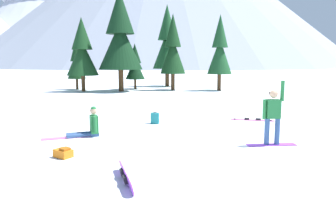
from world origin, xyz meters
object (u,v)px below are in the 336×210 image
loose_snowboard_near_right (125,176)px  pine_tree_broad (135,64)px  pine_tree_slender (173,49)px  pine_tree_leaning (120,36)px  snowboarder_midground (89,126)px  backpack_orange (63,153)px  loose_snowboard_far_spare (253,120)px  snowboarder_foreground (273,115)px  pine_tree_short (167,42)px  pine_tree_young (76,63)px  backpack_teal (155,118)px  pine_tree_tall (220,49)px  pine_tree_twin (82,51)px

loose_snowboard_near_right → pine_tree_broad: (4.94, 21.97, 2.07)m
pine_tree_slender → pine_tree_leaning: pine_tree_leaning is taller
snowboarder_midground → loose_snowboard_near_right: bearing=-84.8°
backpack_orange → loose_snowboard_far_spare: bearing=22.0°
snowboarder_foreground → pine_tree_short: size_ratio=0.24×
pine_tree_young → pine_tree_short: size_ratio=0.55×
loose_snowboard_far_spare → backpack_teal: size_ratio=3.57×
snowboarder_foreground → loose_snowboard_far_spare: 4.18m
loose_snowboard_near_right → pine_tree_leaning: size_ratio=0.20×
snowboarder_midground → pine_tree_tall: size_ratio=0.29×
pine_tree_tall → pine_tree_slender: 3.95m
pine_tree_broad → pine_tree_tall: bearing=-29.1°
pine_tree_broad → pine_tree_young: bearing=167.7°
loose_snowboard_near_right → pine_tree_young: 23.16m
snowboarder_foreground → pine_tree_young: pine_tree_young is taller
loose_snowboard_far_spare → backpack_orange: size_ratio=3.07×
pine_tree_short → pine_tree_leaning: (-5.26, -3.90, 0.16)m
pine_tree_short → pine_tree_tall: (2.83, -5.67, -0.86)m
snowboarder_foreground → snowboarder_midground: snowboarder_foreground is taller
loose_snowboard_near_right → pine_tree_leaning: bearing=80.5°
loose_snowboard_far_spare → pine_tree_leaning: (-3.07, 14.80, 4.46)m
snowboarder_foreground → pine_tree_tall: bearing=68.1°
loose_snowboard_near_right → pine_tree_tall: size_ratio=0.26×
pine_tree_twin → pine_tree_leaning: 3.33m
snowboarder_foreground → backpack_orange: bearing=174.0°
loose_snowboard_far_spare → pine_tree_slender: size_ratio=0.26×
pine_tree_young → pine_tree_broad: pine_tree_young is taller
snowboarder_midground → pine_tree_young: 18.69m
snowboarder_midground → backpack_orange: snowboarder_midground is taller
snowboarder_midground → backpack_orange: size_ratio=3.34×
pine_tree_tall → pine_tree_leaning: bearing=167.7°
pine_tree_broad → pine_tree_leaning: size_ratio=0.49×
pine_tree_tall → pine_tree_slender: (-3.65, 1.51, 0.06)m
backpack_orange → snowboarder_foreground: bearing=-6.0°
pine_tree_short → pine_tree_broad: 4.71m
loose_snowboard_near_right → pine_tree_twin: (0.37, 20.98, 3.14)m
snowboarder_foreground → pine_tree_broad: bearing=89.4°
pine_tree_tall → pine_tree_leaning: 8.34m
backpack_teal → pine_tree_slender: (5.50, 13.97, 3.30)m
backpack_teal → loose_snowboard_near_right: bearing=-111.3°
loose_snowboard_far_spare → backpack_teal: backpack_teal is taller
pine_tree_tall → pine_tree_slender: pine_tree_slender is taller
pine_tree_short → pine_tree_twin: pine_tree_short is taller
loose_snowboard_far_spare → pine_tree_leaning: bearing=101.7°
pine_tree_broad → snowboarder_midground: bearing=-107.0°
snowboarder_midground → loose_snowboard_far_spare: (6.83, 0.83, -0.33)m
loose_snowboard_near_right → pine_tree_twin: 21.21m
loose_snowboard_near_right → pine_tree_leaning: 20.85m
backpack_teal → snowboarder_foreground: bearing=-60.5°
snowboarder_foreground → snowboarder_midground: bearing=150.7°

